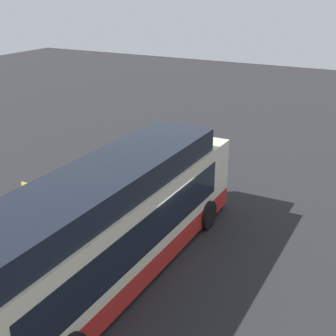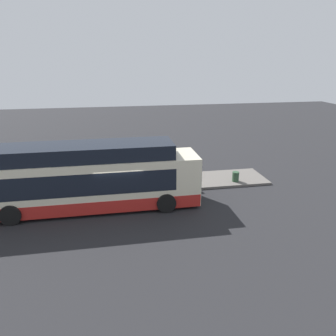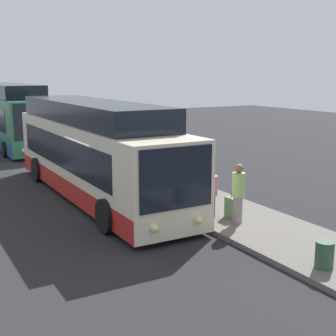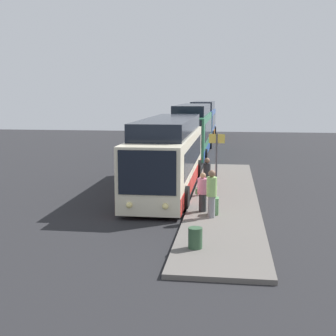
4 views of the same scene
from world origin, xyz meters
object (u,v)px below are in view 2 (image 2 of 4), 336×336
object	(u,v)px
passenger_with_bags	(180,168)
sign_post	(77,163)
passenger_boarding	(115,175)
trash_bin	(236,177)
suitcase	(171,178)
passenger_waiting	(167,174)
bus_lead	(85,180)

from	to	relation	value
passenger_with_bags	sign_post	xyz separation A→B (m)	(-6.38, -0.02, 0.75)
passenger_boarding	trash_bin	xyz separation A→B (m)	(7.87, 0.06, -0.65)
passenger_boarding	trash_bin	world-z (taller)	passenger_boarding
passenger_boarding	suitcase	xyz separation A→B (m)	(3.63, 0.54, -0.64)
passenger_with_bags	sign_post	distance (m)	6.43
passenger_waiting	trash_bin	world-z (taller)	passenger_waiting
passenger_boarding	sign_post	size ratio (longest dim) A/B	0.64
bus_lead	passenger_boarding	xyz separation A→B (m)	(1.63, 2.04, -0.53)
passenger_with_bags	suitcase	distance (m)	0.86
bus_lead	passenger_waiting	xyz separation A→B (m)	(4.86, 2.04, -0.66)
suitcase	trash_bin	world-z (taller)	suitcase
trash_bin	passenger_boarding	bearing A→B (deg)	-179.56
passenger_with_bags	sign_post	world-z (taller)	sign_post
bus_lead	passenger_boarding	world-z (taller)	bus_lead
passenger_with_bags	suitcase	world-z (taller)	passenger_with_bags
suitcase	trash_bin	size ratio (longest dim) A/B	1.40
passenger_boarding	trash_bin	distance (m)	7.90
trash_bin	bus_lead	bearing A→B (deg)	-167.54
bus_lead	trash_bin	bearing A→B (deg)	12.46
passenger_waiting	trash_bin	bearing A→B (deg)	-120.56
passenger_with_bags	suitcase	bearing A→B (deg)	-123.30
bus_lead	suitcase	world-z (taller)	bus_lead
passenger_waiting	sign_post	xyz separation A→B (m)	(-5.47, 0.38, 0.92)
passenger_boarding	passenger_waiting	distance (m)	3.23
suitcase	trash_bin	bearing A→B (deg)	-6.49
sign_post	passenger_boarding	bearing A→B (deg)	-9.56
sign_post	suitcase	bearing A→B (deg)	1.63
passenger_waiting	passenger_with_bags	world-z (taller)	passenger_with_bags
bus_lead	sign_post	size ratio (longest dim) A/B	4.48
bus_lead	passenger_with_bags	xyz separation A→B (m)	(5.78, 2.44, -0.50)
passenger_with_bags	trash_bin	size ratio (longest dim) A/B	2.85
passenger_with_bags	sign_post	bearing A→B (deg)	-107.46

